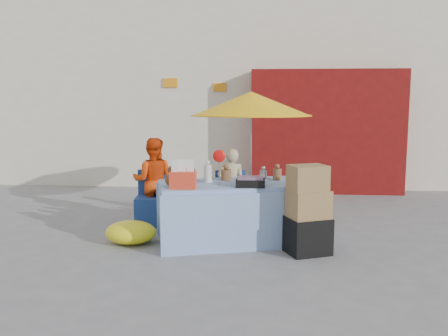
# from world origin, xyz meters

# --- Properties ---
(ground) EXTENTS (80.00, 80.00, 0.00)m
(ground) POSITION_xyz_m (0.00, 0.00, 0.00)
(ground) COLOR slate
(ground) RESTS_ON ground
(backdrop) EXTENTS (14.00, 8.00, 7.80)m
(backdrop) POSITION_xyz_m (0.52, 7.52, 3.10)
(backdrop) COLOR silver
(backdrop) RESTS_ON ground
(market_table) EXTENTS (2.34, 1.53, 1.30)m
(market_table) POSITION_xyz_m (0.49, 0.38, 0.43)
(market_table) COLOR #91BBE8
(market_table) RESTS_ON ground
(chair_left) EXTENTS (0.52, 0.51, 0.85)m
(chair_left) POSITION_xyz_m (-0.90, 1.20, 0.26)
(chair_left) COLOR navy
(chair_left) RESTS_ON ground
(chair_right) EXTENTS (0.52, 0.51, 0.85)m
(chair_right) POSITION_xyz_m (0.35, 1.20, 0.26)
(chair_right) COLOR navy
(chair_right) RESTS_ON ground
(vendor_orange) EXTENTS (0.71, 0.58, 1.37)m
(vendor_orange) POSITION_xyz_m (-0.90, 1.33, 0.68)
(vendor_orange) COLOR #E03F0B
(vendor_orange) RESTS_ON ground
(vendor_beige) EXTENTS (0.47, 0.33, 1.21)m
(vendor_beige) POSITION_xyz_m (0.35, 1.33, 0.61)
(vendor_beige) COLOR #C3B58A
(vendor_beige) RESTS_ON ground
(umbrella) EXTENTS (1.90, 1.90, 2.09)m
(umbrella) POSITION_xyz_m (0.65, 1.48, 1.89)
(umbrella) COLOR gray
(umbrella) RESTS_ON ground
(box_stack) EXTENTS (0.64, 0.59, 1.14)m
(box_stack) POSITION_xyz_m (1.42, -0.08, 0.53)
(box_stack) COLOR black
(box_stack) RESTS_ON ground
(tarp_bundle) EXTENTS (0.78, 0.67, 0.31)m
(tarp_bundle) POSITION_xyz_m (-0.95, 0.16, 0.16)
(tarp_bundle) COLOR yellow
(tarp_bundle) RESTS_ON ground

